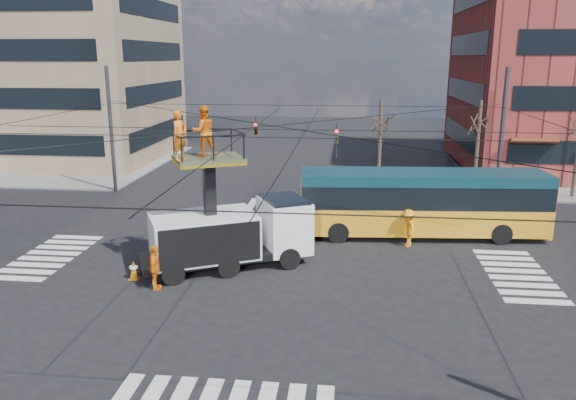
# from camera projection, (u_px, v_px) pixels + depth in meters

# --- Properties ---
(ground) EXTENTS (120.00, 120.00, 0.00)m
(ground) POSITION_uv_depth(u_px,v_px,m) (273.00, 265.00, 23.80)
(ground) COLOR black
(ground) RESTS_ON ground
(sidewalk_nw) EXTENTS (18.00, 18.00, 0.12)m
(sidewalk_nw) POSITION_uv_depth(u_px,v_px,m) (55.00, 163.00, 46.22)
(sidewalk_nw) COLOR slate
(sidewalk_nw) RESTS_ON ground
(crosswalks) EXTENTS (22.40, 22.40, 0.02)m
(crosswalks) POSITION_uv_depth(u_px,v_px,m) (273.00, 265.00, 23.80)
(crosswalks) COLOR silver
(crosswalks) RESTS_ON ground
(overhead_network) EXTENTS (24.24, 24.24, 8.00)m
(overhead_network) POSITION_uv_depth(u_px,v_px,m) (272.00, 164.00, 23.13)
(overhead_network) COLOR #2D2D30
(overhead_network) RESTS_ON ground
(tree_a) EXTENTS (2.00, 2.00, 6.00)m
(tree_a) POSITION_uv_depth(u_px,v_px,m) (381.00, 121.00, 35.12)
(tree_a) COLOR #382B21
(tree_a) RESTS_ON ground
(tree_b) EXTENTS (2.00, 2.00, 6.00)m
(tree_b) POSITION_uv_depth(u_px,v_px,m) (479.00, 123.00, 34.49)
(tree_b) COLOR #382B21
(tree_b) RESTS_ON ground
(utility_truck) EXTENTS (7.29, 5.18, 6.71)m
(utility_truck) POSITION_uv_depth(u_px,v_px,m) (229.00, 217.00, 23.15)
(utility_truck) COLOR black
(utility_truck) RESTS_ON ground
(city_bus) EXTENTS (11.96, 3.49, 3.20)m
(city_bus) POSITION_uv_depth(u_px,v_px,m) (422.00, 202.00, 27.26)
(city_bus) COLOR gold
(city_bus) RESTS_ON ground
(traffic_cone) EXTENTS (0.36, 0.36, 0.78)m
(traffic_cone) POSITION_uv_depth(u_px,v_px,m) (134.00, 270.00, 22.19)
(traffic_cone) COLOR #D46C08
(traffic_cone) RESTS_ON ground
(worker_ground) EXTENTS (0.62, 1.08, 1.74)m
(worker_ground) POSITION_uv_depth(u_px,v_px,m) (155.00, 268.00, 21.09)
(worker_ground) COLOR orange
(worker_ground) RESTS_ON ground
(flagger) EXTENTS (0.95, 1.28, 1.77)m
(flagger) POSITION_uv_depth(u_px,v_px,m) (408.00, 228.00, 25.93)
(flagger) COLOR orange
(flagger) RESTS_ON ground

